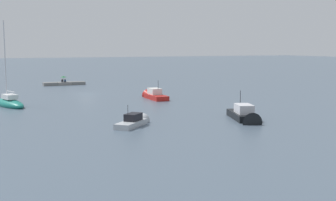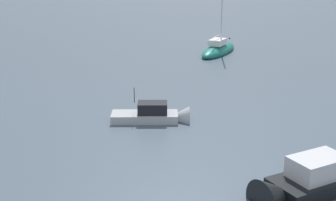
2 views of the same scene
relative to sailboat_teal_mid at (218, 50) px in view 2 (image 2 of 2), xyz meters
name	(u,v)px [view 2 (image 2 of 2)]	position (x,y,z in m)	size (l,w,h in m)	color
sailboat_teal_mid	(218,50)	(0.00, 0.00, 0.00)	(4.65, 8.63, 12.00)	#197266
motorboat_grey_mid	(157,117)	(-10.54, 20.87, -0.11)	(4.87, 4.73, 2.92)	#ADB2B7
motorboat_black_far	(309,185)	(-22.59, 23.18, 0.00)	(4.27, 7.29, 3.91)	black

